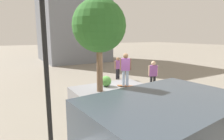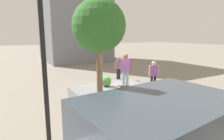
{
  "view_description": "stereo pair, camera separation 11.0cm",
  "coord_description": "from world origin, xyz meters",
  "px_view_note": "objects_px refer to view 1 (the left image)",
  "views": [
    {
      "loc": [
        4.86,
        7.85,
        3.22
      ],
      "look_at": [
        0.28,
        0.02,
        1.54
      ],
      "focal_mm": 30.19,
      "sensor_mm": 36.0,
      "label": 1
    },
    {
      "loc": [
        4.76,
        7.91,
        3.22
      ],
      "look_at": [
        0.28,
        0.02,
        1.54
      ],
      "focal_mm": 30.19,
      "sensor_mm": 36.0,
      "label": 2
    }
  ],
  "objects_px": {
    "plaza_tree": "(99,26)",
    "skateboarder": "(126,67)",
    "planter_ledge": "(112,94)",
    "traffic_light_corner": "(44,29)",
    "skateboard": "(125,86)",
    "bystander_watching": "(116,115)",
    "passerby_with_bag": "(153,73)",
    "pedestrian_crossing": "(118,67)"
  },
  "relations": [
    {
      "from": "plaza_tree",
      "to": "passerby_with_bag",
      "type": "xyz_separation_m",
      "value": [
        -3.84,
        -0.6,
        -2.61
      ]
    },
    {
      "from": "pedestrian_crossing",
      "to": "traffic_light_corner",
      "type": "bearing_deg",
      "value": 46.98
    },
    {
      "from": "skateboarder",
      "to": "plaza_tree",
      "type": "bearing_deg",
      "value": -0.3
    },
    {
      "from": "bystander_watching",
      "to": "pedestrian_crossing",
      "type": "distance_m",
      "value": 8.62
    },
    {
      "from": "plaza_tree",
      "to": "passerby_with_bag",
      "type": "relative_size",
      "value": 2.42
    },
    {
      "from": "pedestrian_crossing",
      "to": "planter_ledge",
      "type": "bearing_deg",
      "value": 54.42
    },
    {
      "from": "traffic_light_corner",
      "to": "planter_ledge",
      "type": "bearing_deg",
      "value": -140.19
    },
    {
      "from": "planter_ledge",
      "to": "traffic_light_corner",
      "type": "relative_size",
      "value": 0.76
    },
    {
      "from": "plaza_tree",
      "to": "skateboard",
      "type": "xyz_separation_m",
      "value": [
        -1.43,
        0.01,
        -2.92
      ]
    },
    {
      "from": "bystander_watching",
      "to": "plaza_tree",
      "type": "bearing_deg",
      "value": -109.26
    },
    {
      "from": "traffic_light_corner",
      "to": "bystander_watching",
      "type": "height_order",
      "value": "traffic_light_corner"
    },
    {
      "from": "planter_ledge",
      "to": "skateboarder",
      "type": "relative_size",
      "value": 2.31
    },
    {
      "from": "traffic_light_corner",
      "to": "bystander_watching",
      "type": "distance_m",
      "value": 2.99
    },
    {
      "from": "skateboard",
      "to": "pedestrian_crossing",
      "type": "distance_m",
      "value": 4.46
    },
    {
      "from": "passerby_with_bag",
      "to": "bystander_watching",
      "type": "bearing_deg",
      "value": 38.09
    },
    {
      "from": "skateboard",
      "to": "passerby_with_bag",
      "type": "bearing_deg",
      "value": -165.86
    },
    {
      "from": "traffic_light_corner",
      "to": "passerby_with_bag",
      "type": "distance_m",
      "value": 7.93
    },
    {
      "from": "skateboarder",
      "to": "traffic_light_corner",
      "type": "distance_m",
      "value": 5.45
    },
    {
      "from": "passerby_with_bag",
      "to": "skateboard",
      "type": "bearing_deg",
      "value": 14.14
    },
    {
      "from": "traffic_light_corner",
      "to": "plaza_tree",
      "type": "bearing_deg",
      "value": -135.42
    },
    {
      "from": "bystander_watching",
      "to": "passerby_with_bag",
      "type": "relative_size",
      "value": 0.98
    },
    {
      "from": "plaza_tree",
      "to": "passerby_with_bag",
      "type": "height_order",
      "value": "plaza_tree"
    },
    {
      "from": "plaza_tree",
      "to": "traffic_light_corner",
      "type": "height_order",
      "value": "traffic_light_corner"
    },
    {
      "from": "planter_ledge",
      "to": "traffic_light_corner",
      "type": "xyz_separation_m",
      "value": [
        3.67,
        3.06,
        3.05
      ]
    },
    {
      "from": "bystander_watching",
      "to": "pedestrian_crossing",
      "type": "relative_size",
      "value": 1.04
    },
    {
      "from": "skateboarder",
      "to": "pedestrian_crossing",
      "type": "height_order",
      "value": "skateboarder"
    },
    {
      "from": "skateboard",
      "to": "passerby_with_bag",
      "type": "distance_m",
      "value": 2.5
    },
    {
      "from": "planter_ledge",
      "to": "skateboard",
      "type": "distance_m",
      "value": 0.78
    },
    {
      "from": "passerby_with_bag",
      "to": "skateboarder",
      "type": "bearing_deg",
      "value": 14.14
    },
    {
      "from": "skateboarder",
      "to": "bystander_watching",
      "type": "height_order",
      "value": "skateboarder"
    },
    {
      "from": "traffic_light_corner",
      "to": "pedestrian_crossing",
      "type": "xyz_separation_m",
      "value": [
        -6.35,
        -6.81,
        -2.42
      ]
    },
    {
      "from": "plaza_tree",
      "to": "skateboarder",
      "type": "xyz_separation_m",
      "value": [
        -1.43,
        0.01,
        -1.96
      ]
    },
    {
      "from": "skateboard",
      "to": "skateboarder",
      "type": "bearing_deg",
      "value": -56.31
    },
    {
      "from": "traffic_light_corner",
      "to": "pedestrian_crossing",
      "type": "relative_size",
      "value": 3.05
    },
    {
      "from": "planter_ledge",
      "to": "skateboarder",
      "type": "distance_m",
      "value": 1.5
    },
    {
      "from": "passerby_with_bag",
      "to": "traffic_light_corner",
      "type": "bearing_deg",
      "value": 27.12
    },
    {
      "from": "skateboard",
      "to": "skateboarder",
      "type": "relative_size",
      "value": 0.44
    },
    {
      "from": "planter_ledge",
      "to": "bystander_watching",
      "type": "distance_m",
      "value": 4.08
    },
    {
      "from": "plaza_tree",
      "to": "skateboarder",
      "type": "bearing_deg",
      "value": 179.7
    },
    {
      "from": "skateboarder",
      "to": "passerby_with_bag",
      "type": "distance_m",
      "value": 2.57
    },
    {
      "from": "skateboard",
      "to": "bystander_watching",
      "type": "bearing_deg",
      "value": 51.96
    },
    {
      "from": "plaza_tree",
      "to": "skateboard",
      "type": "bearing_deg",
      "value": 179.7
    }
  ]
}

